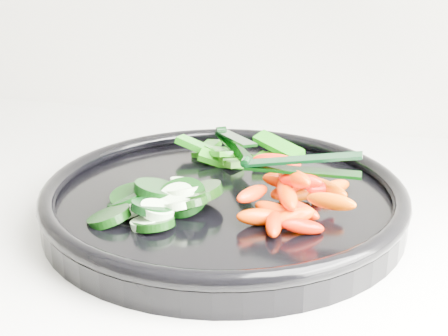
% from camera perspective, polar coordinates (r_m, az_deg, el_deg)
% --- Properties ---
extents(veggie_tray, '(0.46, 0.46, 0.04)m').
position_cam_1_polar(veggie_tray, '(0.65, -0.00, -2.87)').
color(veggie_tray, black).
rests_on(veggie_tray, counter).
extents(cucumber_pile, '(0.12, 0.12, 0.04)m').
position_cam_1_polar(cucumber_pile, '(0.61, -5.99, -2.95)').
color(cucumber_pile, black).
rests_on(cucumber_pile, veggie_tray).
extents(carrot_pile, '(0.12, 0.15, 0.06)m').
position_cam_1_polar(carrot_pile, '(0.60, 6.32, -2.42)').
color(carrot_pile, '#FD5200').
rests_on(carrot_pile, veggie_tray).
extents(pepper_pile, '(0.15, 0.10, 0.04)m').
position_cam_1_polar(pepper_pile, '(0.74, 0.96, 1.29)').
color(pepper_pile, '#15690A').
rests_on(pepper_pile, veggie_tray).
extents(tong_carrot, '(0.11, 0.03, 0.02)m').
position_cam_1_polar(tong_carrot, '(0.59, 6.84, 0.29)').
color(tong_carrot, black).
rests_on(tong_carrot, carrot_pile).
extents(tong_pepper, '(0.08, 0.10, 0.02)m').
position_cam_1_polar(tong_pepper, '(0.73, 0.91, 2.41)').
color(tong_pepper, black).
rests_on(tong_pepper, pepper_pile).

